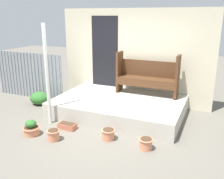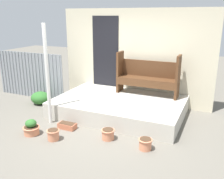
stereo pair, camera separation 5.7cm
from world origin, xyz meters
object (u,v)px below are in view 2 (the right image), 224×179
Objects in this scene: flower_pot_middle at (53,134)px; flower_pot_far_right at (145,143)px; flower_pot_left at (31,128)px; shrub_by_fence at (40,98)px; planter_box_rect at (67,126)px; flower_pot_right at (108,134)px; support_post at (47,76)px; bench at (148,75)px.

flower_pot_far_right is (1.80, 0.40, -0.00)m from flower_pot_middle.
flower_pot_left is 0.65× the size of shrub_by_fence.
flower_pot_middle is (0.57, -0.02, -0.02)m from flower_pot_left.
flower_pot_middle is 0.56m from planter_box_rect.
flower_pot_right is 1.04m from planter_box_rect.
flower_pot_middle is at bearing -44.41° from shrub_by_fence.
flower_pot_right is (1.57, -0.19, -1.01)m from support_post.
flower_pot_middle is 1.10m from flower_pot_right.
bench is (1.77, 1.85, -0.21)m from support_post.
bench is at bearing 18.12° from shrub_by_fence.
flower_pot_left is 1.32× the size of flower_pot_far_right.
flower_pot_right is at bearing -4.54° from planter_box_rect.
support_post is 1.34m from flower_pot_middle.
flower_pot_left is at bearing -124.85° from bench.
bench is 6.00× the size of flower_pot_far_right.
flower_pot_left reaches higher than flower_pot_middle.
flower_pot_left is 1.90m from shrub_by_fence.
support_post is 2.59m from flower_pot_far_right.
support_post is 1.70m from shrub_by_fence.
flower_pot_middle is at bearing -154.53° from flower_pot_right.
planter_box_rect is (0.53, -0.11, -1.07)m from support_post.
flower_pot_far_right is at bearing -4.89° from planter_box_rect.
planter_box_rect is at bearing -33.27° from shrub_by_fence.
shrub_by_fence is (-1.05, 0.93, -0.95)m from support_post.
flower_pot_middle is at bearing -49.13° from support_post.
flower_pot_middle is 2.28m from shrub_by_fence.
bench reaches higher than shrub_by_fence.
shrub_by_fence is at bearing 135.59° from flower_pot_middle.
flower_pot_right is 1.04× the size of flower_pot_far_right.
flower_pot_far_right is (0.60, -2.12, -0.80)m from bench.
bench is 5.74× the size of flower_pot_right.
bench is 2.48m from planter_box_rect.
flower_pot_right is (1.57, 0.46, -0.02)m from flower_pot_left.
bench is 3.06m from shrub_by_fence.
flower_pot_left is (0.00, -0.65, -0.99)m from support_post.
bench is at bearing 54.78° from flower_pot_left.
bench is at bearing 64.64° from flower_pot_middle.
support_post is 6.36× the size of flower_pot_left.
flower_pot_left is 2.40m from flower_pot_far_right.
flower_pot_far_right is at bearing -73.73° from bench.
support_post is 1.20m from planter_box_rect.
support_post is at bearing 173.55° from flower_pot_far_right.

